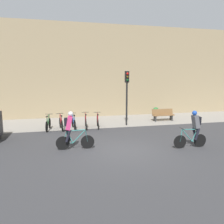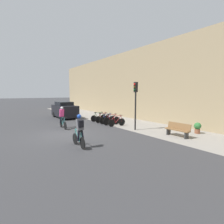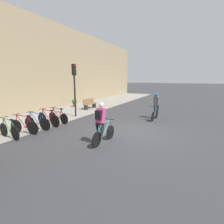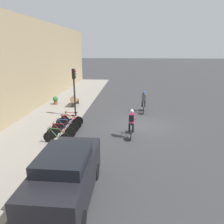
% 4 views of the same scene
% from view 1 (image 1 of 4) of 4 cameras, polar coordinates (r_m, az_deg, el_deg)
% --- Properties ---
extents(ground, '(200.00, 200.00, 0.00)m').
position_cam_1_polar(ground, '(9.97, 3.04, -10.00)').
color(ground, '#333335').
extents(kerb_strip, '(44.00, 4.50, 0.01)m').
position_cam_1_polar(kerb_strip, '(16.35, -3.52, -2.48)').
color(kerb_strip, gray).
rests_on(kerb_strip, ground).
extents(building_facade, '(44.00, 0.60, 7.56)m').
position_cam_1_polar(building_facade, '(18.55, -4.96, 10.60)').
color(building_facade, '#9E8966').
rests_on(building_facade, ground).
extents(cyclist_pink, '(1.74, 0.46, 1.75)m').
position_cam_1_polar(cyclist_pink, '(10.01, -10.76, -4.43)').
color(cyclist_pink, black).
rests_on(cyclist_pink, ground).
extents(cyclist_grey, '(1.64, 0.46, 1.75)m').
position_cam_1_polar(cyclist_grey, '(10.82, 20.68, -3.85)').
color(cyclist_grey, black).
rests_on(cyclist_grey, ground).
extents(parked_bike_0, '(0.46, 1.65, 0.96)m').
position_cam_1_polar(parked_bike_0, '(14.18, -16.34, -2.99)').
color(parked_bike_0, black).
rests_on(parked_bike_0, ground).
extents(parked_bike_1, '(0.46, 1.70, 0.97)m').
position_cam_1_polar(parked_bike_1, '(14.15, -13.17, -2.85)').
color(parked_bike_1, black).
rests_on(parked_bike_1, ground).
extents(parked_bike_2, '(0.46, 1.70, 0.97)m').
position_cam_1_polar(parked_bike_2, '(14.17, -10.01, -2.74)').
color(parked_bike_2, black).
rests_on(parked_bike_2, ground).
extents(parked_bike_3, '(0.46, 1.76, 0.99)m').
position_cam_1_polar(parked_bike_3, '(14.23, -6.87, -2.57)').
color(parked_bike_3, black).
rests_on(parked_bike_3, ground).
extents(parked_bike_4, '(0.46, 1.66, 0.96)m').
position_cam_1_polar(parked_bike_4, '(14.33, -3.76, -2.52)').
color(parked_bike_4, black).
rests_on(parked_bike_4, ground).
extents(traffic_light_pole, '(0.26, 0.30, 3.67)m').
position_cam_1_polar(traffic_light_pole, '(14.78, 3.91, 6.23)').
color(traffic_light_pole, black).
rests_on(traffic_light_pole, ground).
extents(bench, '(1.67, 0.44, 0.89)m').
position_cam_1_polar(bench, '(16.97, 13.18, -0.67)').
color(bench, brown).
rests_on(bench, ground).
extents(potted_plant, '(0.48, 0.48, 0.78)m').
position_cam_1_polar(potted_plant, '(18.80, 11.36, 0.20)').
color(potted_plant, brown).
rests_on(potted_plant, ground).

